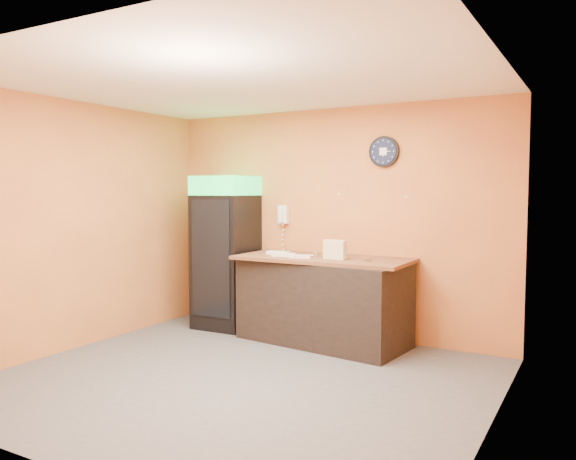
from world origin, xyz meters
The scene contains 15 objects.
floor centered at (0.00, 0.00, 0.00)m, with size 4.50×4.50×0.00m, color #47474C.
back_wall centered at (0.00, 2.00, 1.40)m, with size 4.50×0.02×2.80m, color #D7843C.
left_wall centered at (-2.25, 0.00, 1.40)m, with size 0.02×4.00×2.80m, color #D7843C.
right_wall centered at (2.25, 0.00, 1.40)m, with size 0.02×4.00×2.80m, color #D7843C.
ceiling centered at (0.00, 0.00, 2.80)m, with size 4.50×4.00×0.02m, color white.
beverage_cooler centered at (-1.35, 1.61, 0.97)m, with size 0.72×0.73×1.98m.
prep_counter centered at (0.10, 1.57, 0.49)m, with size 1.95×0.87×0.98m, color black.
wall_clock centered at (0.68, 1.97, 2.25)m, with size 0.36×0.06×0.36m.
wall_phone centered at (-0.66, 1.95, 1.48)m, with size 0.13×0.11×0.23m.
butcher_paper centered at (0.10, 1.57, 1.00)m, with size 2.04×0.91×0.04m, color brown.
sub_roll_stack centered at (0.31, 1.43, 1.13)m, with size 0.26×0.10×0.22m.
wrapped_sandwich_left centered at (-0.33, 1.39, 1.04)m, with size 0.27×0.11×0.04m, color silver.
wrapped_sandwich_mid centered at (-0.09, 1.35, 1.03)m, with size 0.25×0.10×0.04m, color silver.
wrapped_sandwich_right centered at (-0.48, 1.52, 1.04)m, with size 0.29×0.11×0.04m, color silver.
kitchen_tool centered at (0.02, 1.55, 1.05)m, with size 0.06×0.06×0.06m, color silver.
Camera 1 is at (2.96, -4.30, 1.79)m, focal length 35.00 mm.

